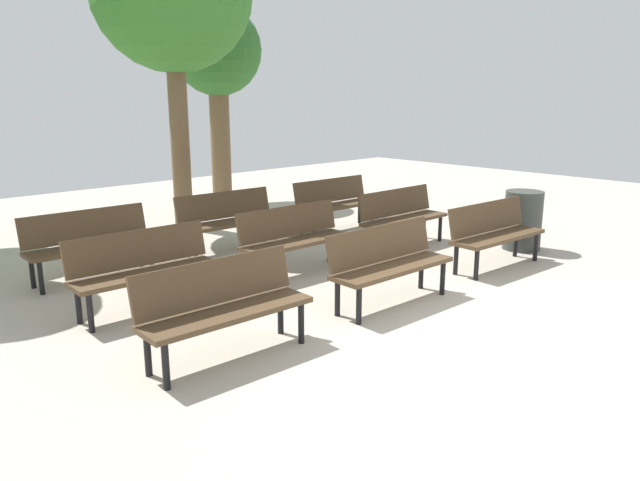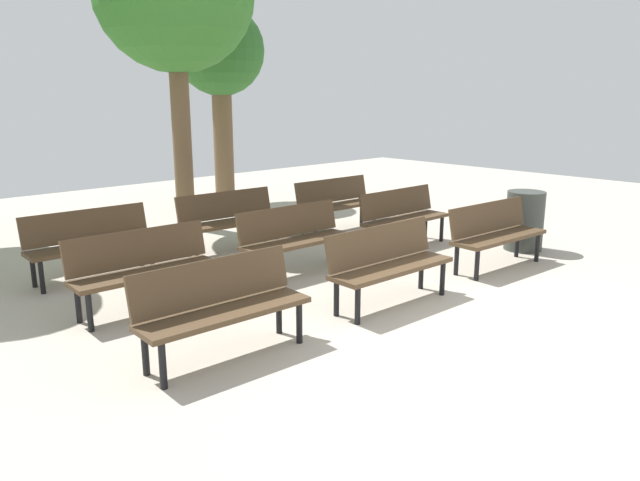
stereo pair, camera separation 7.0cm
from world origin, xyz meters
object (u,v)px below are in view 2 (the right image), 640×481
bench_r1_c0 (144,265)px  bench_r2_c1 (230,217)px  bench_r2_c0 (91,240)px  trash_bin (524,221)px  bench_r0_c1 (388,260)px  bench_r0_c2 (495,231)px  bench_r2_c2 (337,201)px  tree_1 (220,56)px  bench_r0_c0 (221,303)px  bench_r1_c2 (402,214)px  bench_r1_c1 (294,235)px

bench_r1_c0 → bench_r2_c1: bearing=37.3°
bench_r2_c0 → trash_bin: 6.17m
bench_r1_c0 → bench_r0_c1: bearing=-36.4°
bench_r0_c2 → bench_r2_c2: (0.07, 3.12, 0.00)m
bench_r1_c0 → tree_1: bearing=51.0°
bench_r0_c1 → bench_r2_c2: (2.26, 3.08, 0.00)m
bench_r0_c0 → bench_r2_c2: 5.31m
bench_r1_c2 → bench_r2_c2: same height
tree_1 → trash_bin: size_ratio=4.64×
trash_bin → bench_r2_c1: bearing=136.9°
bench_r0_c2 → trash_bin: trash_bin is taller
bench_r0_c1 → bench_r2_c2: size_ratio=1.00×
bench_r1_c1 → bench_r1_c2: (2.14, -0.07, 0.00)m
bench_r1_c0 → trash_bin: (5.43, -1.52, -0.06)m
bench_r1_c0 → trash_bin: trash_bin is taller
bench_r0_c1 → bench_r1_c1: (0.03, 1.62, 0.00)m
bench_r2_c2 → trash_bin: bearing=-67.9°
bench_r2_c2 → bench_r0_c1: bearing=-124.6°
bench_r0_c2 → tree_1: tree_1 is taller
bench_r1_c1 → bench_r2_c0: bearing=143.7°
bench_r2_c2 → tree_1: size_ratio=0.39×
tree_1 → trash_bin: tree_1 is taller
bench_r1_c0 → bench_r1_c1: bearing=1.1°
bench_r1_c1 → bench_r1_c0: bearing=-179.8°
bench_r0_c0 → tree_1: size_ratio=0.39×
bench_r2_c0 → trash_bin: trash_bin is taller
bench_r0_c1 → bench_r0_c2: (2.18, -0.04, 0.00)m
bench_r0_c2 → tree_1: 7.40m
bench_r1_c1 → bench_r0_c1: bearing=-89.3°
bench_r0_c2 → trash_bin: size_ratio=1.83×
bench_r0_c2 → bench_r1_c1: size_ratio=1.01×
bench_r0_c1 → bench_r1_c1: 1.62m
bench_r0_c0 → bench_r2_c2: bearing=36.6°
bench_r1_c1 → bench_r2_c0: (-2.04, 1.60, 0.00)m
bench_r0_c2 → bench_r1_c1: (-2.15, 1.66, 0.00)m
bench_r0_c0 → bench_r0_c1: (2.15, -0.11, 0.00)m
bench_r0_c2 → bench_r0_c1: bearing=-177.5°
bench_r0_c0 → bench_r1_c0: size_ratio=1.00×
bench_r0_c1 → bench_r0_c2: same height
bench_r1_c2 → tree_1: bearing=86.5°
bench_r0_c0 → bench_r0_c2: size_ratio=1.00×
bench_r2_c0 → tree_1: size_ratio=0.39×
bench_r1_c1 → bench_r1_c2: size_ratio=1.01×
bench_r0_c1 → bench_r2_c1: bearing=90.1°
bench_r0_c1 → tree_1: size_ratio=0.39×
bench_r2_c2 → bench_r0_c0: bearing=-144.3°
bench_r0_c2 → tree_1: size_ratio=0.39×
bench_r0_c2 → bench_r2_c1: size_ratio=1.00×
bench_r1_c1 → bench_r2_c1: 1.57m
bench_r1_c0 → tree_1: tree_1 is taller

